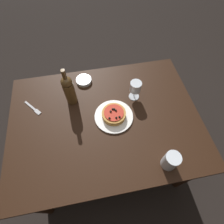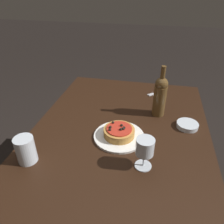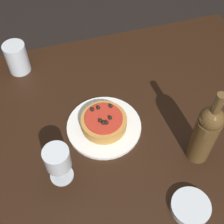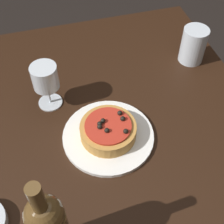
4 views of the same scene
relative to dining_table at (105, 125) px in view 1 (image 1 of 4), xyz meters
The scene contains 9 objects.
ground_plane 0.65m from the dining_table, ahead, with size 14.00×14.00×0.00m, color black.
dining_table is the anchor object (origin of this frame).
dinner_plate 0.11m from the dining_table, behind, with size 0.26×0.26×0.01m.
pizza 0.14m from the dining_table, behind, with size 0.16×0.16×0.06m.
wine_glass 0.34m from the dining_table, 148.65° to the right, with size 0.08×0.08×0.15m.
wine_bottle 0.35m from the dining_table, 43.38° to the right, with size 0.07×0.07×0.30m.
water_cup 0.50m from the dining_table, 130.41° to the left, with size 0.08×0.08×0.12m.
side_bowl 0.38m from the dining_table, 73.71° to the right, with size 0.12×0.12×0.03m.
fork 0.51m from the dining_table, 19.99° to the right, with size 0.12×0.14×0.00m.
Camera 1 is at (0.06, 0.57, 1.76)m, focal length 28.00 mm.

